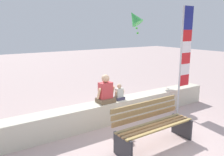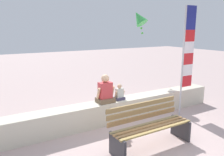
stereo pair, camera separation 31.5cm
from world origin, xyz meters
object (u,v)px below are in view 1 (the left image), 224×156
at_px(person_adult, 106,92).
at_px(person_child, 119,93).
at_px(flag_banner, 184,53).
at_px(park_bench, 152,125).
at_px(kite_green, 135,18).

distance_m(person_adult, person_child, 0.44).
bearing_deg(flag_banner, person_adult, 165.29).
distance_m(park_bench, person_child, 1.53).
relative_size(person_adult, flag_banner, 0.24).
bearing_deg(person_child, person_adult, -179.95).
relative_size(park_bench, kite_green, 1.97).
xyz_separation_m(park_bench, person_child, (0.22, 1.49, 0.30)).
bearing_deg(person_adult, park_bench, -82.25).
xyz_separation_m(park_bench, person_adult, (-0.20, 1.49, 0.41)).
bearing_deg(kite_green, flag_banner, -95.57).
xyz_separation_m(person_child, kite_green, (2.01, 1.89, 2.03)).
bearing_deg(park_bench, flag_banner, 24.66).
bearing_deg(person_adult, person_child, 0.05).
xyz_separation_m(park_bench, kite_green, (2.23, 3.38, 2.32)).
height_order(person_adult, person_child, person_adult).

